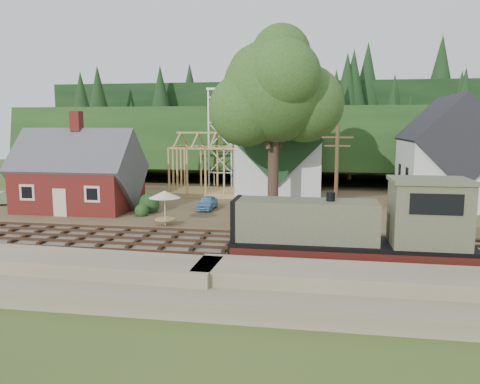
% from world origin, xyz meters
% --- Properties ---
extents(ground, '(140.00, 140.00, 0.00)m').
position_xyz_m(ground, '(0.00, 0.00, 0.00)').
color(ground, '#384C1E').
rests_on(ground, ground).
extents(embankment, '(64.00, 5.00, 1.60)m').
position_xyz_m(embankment, '(0.00, -8.50, 0.00)').
color(embankment, '#7F7259').
rests_on(embankment, ground).
extents(railroad_bed, '(64.00, 11.00, 0.16)m').
position_xyz_m(railroad_bed, '(0.00, 0.00, 0.08)').
color(railroad_bed, '#726B5B').
rests_on(railroad_bed, ground).
extents(village_flat, '(64.00, 26.00, 0.30)m').
position_xyz_m(village_flat, '(0.00, 18.00, 0.15)').
color(village_flat, brown).
rests_on(village_flat, ground).
extents(hillside, '(70.00, 28.96, 12.74)m').
position_xyz_m(hillside, '(0.00, 42.00, 0.00)').
color(hillside, '#1E3F19').
rests_on(hillside, ground).
extents(ridge, '(80.00, 20.00, 12.00)m').
position_xyz_m(ridge, '(0.00, 58.00, 0.00)').
color(ridge, black).
rests_on(ridge, ground).
extents(depot, '(10.80, 7.41, 9.00)m').
position_xyz_m(depot, '(-16.00, 11.00, 3.21)').
color(depot, '#571914').
rests_on(depot, village_flat).
extents(church, '(8.40, 15.17, 13.00)m').
position_xyz_m(church, '(2.00, 19.68, 5.18)').
color(church, silver).
rests_on(church, village_flat).
extents(farmhouse, '(8.40, 10.80, 10.60)m').
position_xyz_m(farmhouse, '(18.00, 19.00, 4.87)').
color(farmhouse, silver).
rests_on(farmhouse, village_flat).
extents(timber_frame, '(8.20, 6.20, 6.99)m').
position_xyz_m(timber_frame, '(-6.00, 22.00, 3.27)').
color(timber_frame, tan).
rests_on(timber_frame, village_flat).
extents(lattice_tower, '(3.20, 3.20, 12.12)m').
position_xyz_m(lattice_tower, '(-6.00, 28.00, 10.03)').
color(lattice_tower, silver).
rests_on(lattice_tower, village_flat).
extents(big_tree, '(10.90, 8.40, 14.70)m').
position_xyz_m(big_tree, '(2.17, 10.08, 10.22)').
color(big_tree, '#38281E').
rests_on(big_tree, village_flat).
extents(telegraph_pole_near, '(2.20, 0.28, 8.00)m').
position_xyz_m(telegraph_pole_near, '(7.00, 5.20, 4.25)').
color(telegraph_pole_near, '#4C331E').
rests_on(telegraph_pole_near, ground).
extents(locomotive, '(12.87, 3.22, 5.12)m').
position_xyz_m(locomotive, '(7.97, -3.00, 2.24)').
color(locomotive, black).
rests_on(locomotive, railroad_bed).
extents(car_blue, '(1.50, 3.65, 1.24)m').
position_xyz_m(car_blue, '(-4.36, 12.81, 0.92)').
color(car_blue, '#6297D3').
rests_on(car_blue, village_flat).
extents(car_green, '(4.15, 2.85, 1.30)m').
position_xyz_m(car_green, '(-24.26, 12.04, 0.95)').
color(car_green, gray).
rests_on(car_green, village_flat).
extents(patio_set, '(2.46, 2.46, 2.74)m').
position_xyz_m(patio_set, '(-5.97, 5.50, 2.63)').
color(patio_set, silver).
rests_on(patio_set, village_flat).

